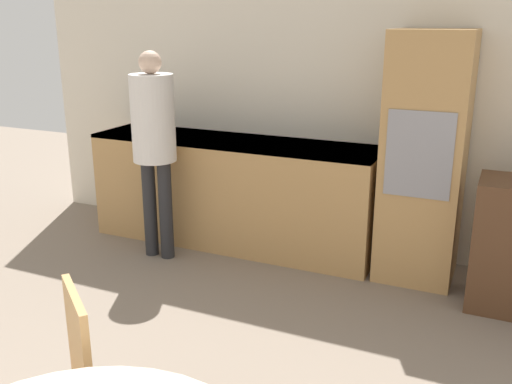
% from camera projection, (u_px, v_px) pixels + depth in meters
% --- Properties ---
extents(wall_back, '(6.13, 0.05, 2.60)m').
position_uv_depth(wall_back, '(360.00, 95.00, 4.55)').
color(wall_back, silver).
rests_on(wall_back, ground_plane).
extents(kitchen_counter, '(2.47, 0.60, 0.92)m').
position_uv_depth(kitchen_counter, '(233.00, 191.00, 4.88)').
color(kitchen_counter, tan).
rests_on(kitchen_counter, ground_plane).
extents(oven_unit, '(0.56, 0.59, 1.82)m').
position_uv_depth(oven_unit, '(424.00, 159.00, 4.14)').
color(oven_unit, tan).
rests_on(oven_unit, ground_plane).
extents(person_standing, '(0.34, 0.34, 1.66)m').
position_uv_depth(person_standing, '(154.00, 133.00, 4.44)').
color(person_standing, '#262628').
rests_on(person_standing, ground_plane).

